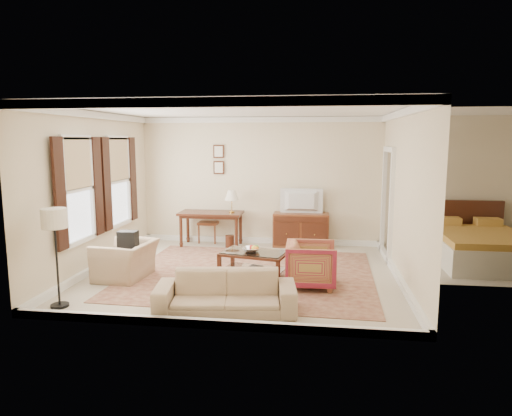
% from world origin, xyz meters
% --- Properties ---
extents(room_shell, '(5.51, 5.01, 2.91)m').
position_xyz_m(room_shell, '(0.00, 0.00, 2.47)').
color(room_shell, beige).
rests_on(room_shell, ground).
extents(annex_bedroom, '(3.00, 2.70, 2.90)m').
position_xyz_m(annex_bedroom, '(4.49, 1.15, 0.34)').
color(annex_bedroom, beige).
rests_on(annex_bedroom, ground).
extents(window_front, '(0.12, 1.56, 1.80)m').
position_xyz_m(window_front, '(-2.70, -0.70, 1.55)').
color(window_front, '#CCB284').
rests_on(window_front, room_shell).
extents(window_rear, '(0.12, 1.56, 1.80)m').
position_xyz_m(window_rear, '(-2.70, 0.90, 1.55)').
color(window_rear, '#CCB284').
rests_on(window_rear, room_shell).
extents(doorway, '(0.10, 1.12, 2.25)m').
position_xyz_m(doorway, '(2.71, 1.50, 1.08)').
color(doorway, white).
rests_on(doorway, room_shell).
extents(rug, '(4.43, 3.83, 0.01)m').
position_xyz_m(rug, '(0.13, -0.04, 0.01)').
color(rug, maroon).
rests_on(rug, room_shell).
extents(writing_desk, '(1.41, 0.71, 0.77)m').
position_xyz_m(writing_desk, '(-1.06, 2.05, 0.66)').
color(writing_desk, '#3F1D12').
rests_on(writing_desk, room_shell).
extents(desk_chair, '(0.55, 0.55, 1.05)m').
position_xyz_m(desk_chair, '(-1.21, 2.40, 0.53)').
color(desk_chair, brown).
rests_on(desk_chair, room_shell).
extents(desk_lamp, '(0.32, 0.32, 0.50)m').
position_xyz_m(desk_lamp, '(-0.58, 2.05, 1.02)').
color(desk_lamp, silver).
rests_on(desk_lamp, writing_desk).
extents(framed_prints, '(0.25, 0.04, 0.68)m').
position_xyz_m(framed_prints, '(-0.96, 2.47, 1.94)').
color(framed_prints, '#3F1D12').
rests_on(framed_prints, room_shell).
extents(sideboard, '(1.23, 0.47, 0.76)m').
position_xyz_m(sideboard, '(0.96, 2.23, 0.38)').
color(sideboard, brown).
rests_on(sideboard, room_shell).
extents(tv, '(0.90, 0.52, 0.12)m').
position_xyz_m(tv, '(0.96, 2.21, 1.21)').
color(tv, black).
rests_on(tv, sideboard).
extents(coffee_table, '(1.23, 0.87, 0.47)m').
position_xyz_m(coffee_table, '(0.24, -0.26, 0.36)').
color(coffee_table, '#3F1D12').
rests_on(coffee_table, room_shell).
extents(fruit_bowl, '(0.42, 0.42, 0.10)m').
position_xyz_m(fruit_bowl, '(0.19, -0.29, 0.52)').
color(fruit_bowl, silver).
rests_on(fruit_bowl, coffee_table).
extents(book_a, '(0.28, 0.10, 0.38)m').
position_xyz_m(book_a, '(0.14, -0.22, 0.18)').
color(book_a, brown).
rests_on(book_a, coffee_table).
extents(book_b, '(0.26, 0.16, 0.38)m').
position_xyz_m(book_b, '(0.31, -0.39, 0.18)').
color(book_b, brown).
rests_on(book_b, coffee_table).
extents(striped_armchair, '(0.76, 0.81, 0.82)m').
position_xyz_m(striped_armchair, '(1.23, -0.60, 0.41)').
color(striped_armchair, maroon).
rests_on(striped_armchair, room_shell).
extents(club_armchair, '(0.74, 1.05, 0.87)m').
position_xyz_m(club_armchair, '(-1.96, -0.57, 0.43)').
color(club_armchair, tan).
rests_on(club_armchair, room_shell).
extents(backpack, '(0.28, 0.36, 0.40)m').
position_xyz_m(backpack, '(-1.93, -0.51, 0.68)').
color(backpack, black).
rests_on(backpack, club_armchair).
extents(sofa, '(1.99, 0.82, 0.76)m').
position_xyz_m(sofa, '(0.08, -1.90, 0.38)').
color(sofa, tan).
rests_on(sofa, room_shell).
extents(floor_lamp, '(0.35, 0.35, 1.44)m').
position_xyz_m(floor_lamp, '(-2.35, -2.02, 1.19)').
color(floor_lamp, black).
rests_on(floor_lamp, room_shell).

